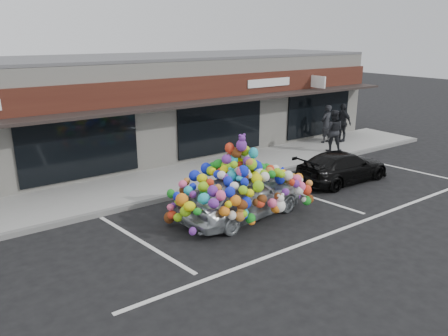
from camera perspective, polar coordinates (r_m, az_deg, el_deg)
ground at (r=13.12m, az=2.55°, el=-6.32°), size 90.00×90.00×0.00m
shop_building at (r=19.63m, az=-12.79°, el=7.77°), size 24.00×7.20×4.31m
sidewalk at (r=16.22m, az=-6.14°, el=-1.45°), size 26.00×3.00×0.15m
kerb at (r=15.00m, az=-3.32°, el=-2.95°), size 26.00×0.18×0.16m
parking_stripe_left at (r=11.78m, az=-10.64°, el=-9.48°), size 0.73×4.37×0.01m
parking_stripe_mid at (r=15.01m, az=10.57°, el=-3.49°), size 0.73×4.37×0.01m
parking_stripe_right at (r=19.11m, az=21.98°, el=0.02°), size 0.73×4.37×0.01m
lane_line at (r=12.95m, az=16.01°, el=-7.34°), size 14.00×0.12×0.01m
toy_car at (r=12.76m, az=2.37°, el=-2.98°), size 2.88×4.41×2.46m
black_sedan at (r=16.54m, az=15.22°, el=0.17°), size 1.62×3.89×1.13m
pedestrian_a at (r=21.65m, az=13.21°, el=5.63°), size 0.73×0.53×1.83m
pedestrian_b at (r=20.06m, az=14.02°, el=4.75°), size 1.15×1.14×1.87m
pedestrian_c at (r=22.12m, az=15.16°, el=5.76°), size 1.12×0.52×1.86m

